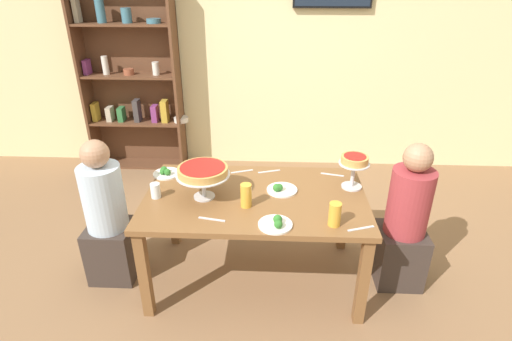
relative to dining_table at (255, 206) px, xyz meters
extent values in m
plane|color=#846042|center=(0.00, 0.00, -0.65)|extent=(12.00, 12.00, 0.00)
cube|color=beige|center=(0.00, 2.20, 0.75)|extent=(8.00, 0.12, 2.80)
cube|color=brown|center=(0.00, 0.00, 0.07)|extent=(1.58, 0.95, 0.04)
cube|color=brown|center=(-0.73, -0.42, -0.30)|extent=(0.07, 0.07, 0.70)
cube|color=brown|center=(0.73, -0.42, -0.30)|extent=(0.07, 0.07, 0.70)
cube|color=brown|center=(-0.73, 0.42, -0.30)|extent=(0.07, 0.07, 0.70)
cube|color=brown|center=(0.73, 0.42, -0.30)|extent=(0.07, 0.07, 0.70)
cube|color=brown|center=(-2.05, 1.98, 0.45)|extent=(0.03, 0.30, 2.20)
cube|color=brown|center=(-0.98, 1.98, 0.45)|extent=(0.03, 0.30, 2.20)
cube|color=brown|center=(-1.51, 2.12, 0.45)|extent=(1.10, 0.02, 2.20)
cube|color=brown|center=(-1.51, 1.98, -0.64)|extent=(1.04, 0.28, 0.02)
cube|color=brown|center=(-1.51, 1.98, -0.09)|extent=(1.04, 0.28, 0.02)
cube|color=brown|center=(-1.51, 1.98, 0.46)|extent=(1.04, 0.28, 0.02)
cube|color=brown|center=(-1.51, 1.98, 1.01)|extent=(1.04, 0.28, 0.02)
cube|color=#B7932D|center=(-1.99, 1.98, 0.03)|extent=(0.05, 0.13, 0.21)
cube|color=#B2A88E|center=(-1.82, 1.98, 0.01)|extent=(0.06, 0.13, 0.17)
cube|color=#2D6B38|center=(-1.68, 1.98, 0.00)|extent=(0.06, 0.13, 0.16)
cube|color=#3D3838|center=(-1.49, 1.98, 0.05)|extent=(0.06, 0.13, 0.26)
cube|color=#7A3370|center=(-1.28, 1.98, 0.02)|extent=(0.06, 0.13, 0.19)
cube|color=#B7932D|center=(-1.16, 1.98, 0.05)|extent=(0.07, 0.13, 0.25)
cylinder|color=silver|center=(-0.97, 1.98, -0.05)|extent=(0.17, 0.17, 0.06)
cube|color=#7A3370|center=(-1.99, 1.98, 0.55)|extent=(0.05, 0.13, 0.16)
cylinder|color=silver|center=(-1.78, 1.98, 0.57)|extent=(0.07, 0.07, 0.20)
cylinder|color=brown|center=(-1.52, 1.98, 0.51)|extent=(0.11, 0.11, 0.06)
cylinder|color=silver|center=(-1.21, 1.98, 0.54)|extent=(0.08, 0.08, 0.14)
cube|color=#B2A88E|center=(-1.99, 1.98, 1.14)|extent=(0.05, 0.10, 0.24)
cylinder|color=#3D7084|center=(-1.73, 1.98, 1.14)|extent=(0.10, 0.10, 0.24)
cylinder|color=#3D7084|center=(-1.46, 1.98, 1.10)|extent=(0.11, 0.11, 0.15)
cylinder|color=#3D7084|center=(-1.17, 1.98, 1.05)|extent=(0.15, 0.15, 0.05)
cube|color=#382D28|center=(-1.11, -0.02, -0.43)|extent=(0.34, 0.34, 0.45)
cylinder|color=silver|center=(-1.11, -0.02, 0.05)|extent=(0.30, 0.30, 0.50)
sphere|color=#A87A5B|center=(-1.11, -0.02, 0.40)|extent=(0.20, 0.20, 0.20)
cube|color=#382D28|center=(1.10, 0.03, -0.43)|extent=(0.34, 0.34, 0.45)
cylinder|color=#993338|center=(1.10, 0.03, 0.05)|extent=(0.30, 0.30, 0.50)
sphere|color=#A87A5B|center=(1.10, 0.03, 0.40)|extent=(0.20, 0.20, 0.20)
cylinder|color=silver|center=(-0.36, -0.04, 0.09)|extent=(0.15, 0.15, 0.01)
cylinder|color=silver|center=(-0.36, -0.04, 0.18)|extent=(0.03, 0.03, 0.16)
cylinder|color=silver|center=(-0.36, -0.04, 0.27)|extent=(0.38, 0.38, 0.01)
cylinder|color=tan|center=(-0.36, -0.04, 0.30)|extent=(0.35, 0.35, 0.05)
cylinder|color=maroon|center=(-0.36, -0.04, 0.33)|extent=(0.31, 0.31, 0.00)
cylinder|color=silver|center=(0.71, 0.16, 0.09)|extent=(0.15, 0.15, 0.01)
cylinder|color=silver|center=(0.71, 0.16, 0.19)|extent=(0.03, 0.03, 0.18)
cylinder|color=silver|center=(0.71, 0.16, 0.28)|extent=(0.22, 0.22, 0.01)
cylinder|color=tan|center=(0.71, 0.16, 0.31)|extent=(0.19, 0.19, 0.05)
cylinder|color=maroon|center=(0.71, 0.16, 0.34)|extent=(0.16, 0.16, 0.00)
cylinder|color=white|center=(0.14, -0.37, 0.10)|extent=(0.22, 0.22, 0.01)
sphere|color=#2D7028|center=(0.16, -0.36, 0.13)|extent=(0.06, 0.06, 0.06)
sphere|color=#2D7028|center=(0.16, -0.41, 0.13)|extent=(0.05, 0.05, 0.05)
cylinder|color=white|center=(-0.71, 0.30, 0.10)|extent=(0.21, 0.21, 0.01)
sphere|color=#2D7028|center=(-0.73, 0.30, 0.13)|extent=(0.05, 0.05, 0.05)
sphere|color=#2D7028|center=(-0.70, 0.26, 0.13)|extent=(0.05, 0.05, 0.05)
sphere|color=#2D7028|center=(-0.73, 0.28, 0.13)|extent=(0.05, 0.05, 0.05)
sphere|color=#2D7028|center=(-0.74, 0.27, 0.12)|extent=(0.04, 0.04, 0.04)
cylinder|color=white|center=(0.19, 0.08, 0.10)|extent=(0.22, 0.22, 0.01)
sphere|color=#2D7028|center=(0.15, 0.05, 0.13)|extent=(0.06, 0.06, 0.06)
sphere|color=#2D7028|center=(0.17, 0.06, 0.13)|extent=(0.05, 0.05, 0.05)
cylinder|color=gold|center=(0.51, -0.34, 0.17)|extent=(0.08, 0.08, 0.16)
cylinder|color=gold|center=(-0.06, -0.15, 0.17)|extent=(0.08, 0.08, 0.17)
cylinder|color=white|center=(-0.70, -0.06, 0.14)|extent=(0.07, 0.07, 0.11)
cube|color=silver|center=(0.68, -0.38, 0.09)|extent=(0.18, 0.07, 0.00)
cube|color=silver|center=(-0.13, 0.37, 0.09)|extent=(0.17, 0.08, 0.00)
cube|color=silver|center=(0.59, 0.35, 0.09)|extent=(0.18, 0.06, 0.00)
cube|color=silver|center=(-0.27, -0.32, 0.09)|extent=(0.18, 0.05, 0.00)
cube|color=silver|center=(0.09, 0.38, 0.09)|extent=(0.18, 0.07, 0.00)
camera|label=1|loc=(0.12, -2.49, 1.53)|focal=28.27mm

